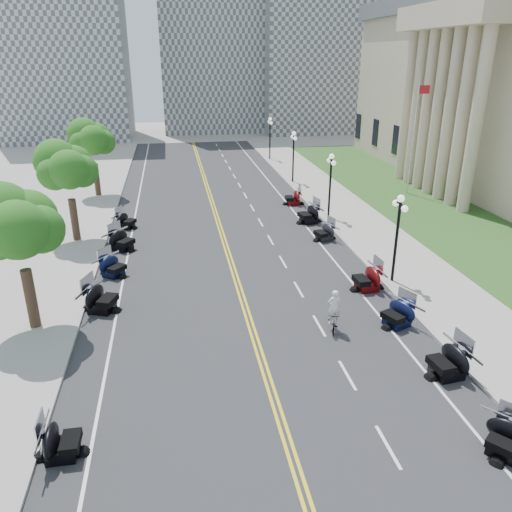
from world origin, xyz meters
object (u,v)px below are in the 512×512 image
bicycle (333,321)px  cyclist_rider (335,295)px  flagpole (413,139)px  motorcycle_n_3 (507,438)px

bicycle → cyclist_rider: (0.00, 0.00, 1.35)m
flagpole → bicycle: size_ratio=6.07×
motorcycle_n_3 → bicycle: 8.93m
flagpole → motorcycle_n_3: size_ratio=5.51×
motorcycle_n_3 → flagpole: bearing=120.9°
motorcycle_n_3 → bicycle: (-3.05, 8.39, -0.14)m
flagpole → motorcycle_n_3: (-11.25, -30.88, -4.36)m
bicycle → motorcycle_n_3: bearing=-54.2°
motorcycle_n_3 → cyclist_rider: 9.01m
flagpole → cyclist_rider: (-14.30, -22.49, -3.15)m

